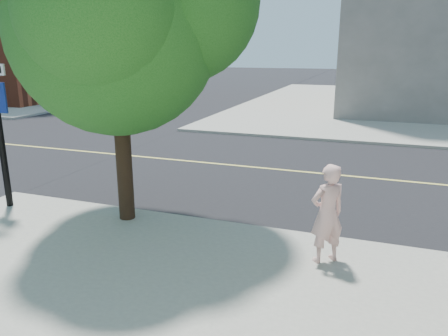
% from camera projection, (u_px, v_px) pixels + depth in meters
% --- Properties ---
extents(ground, '(140.00, 140.00, 0.00)m').
position_uv_depth(ground, '(48.00, 201.00, 10.17)').
color(ground, black).
rests_on(ground, ground).
extents(road_ew, '(140.00, 9.00, 0.01)m').
position_uv_depth(road_ew, '(145.00, 157.00, 14.24)').
color(road_ew, black).
rests_on(road_ew, ground).
extents(sidewalk_nw, '(26.00, 25.00, 0.12)m').
position_uv_depth(sidewalk_nw, '(8.00, 89.00, 37.15)').
color(sidewalk_nw, '#98978A').
rests_on(sidewalk_nw, ground).
extents(man_on_phone, '(0.71, 0.68, 1.63)m').
position_uv_depth(man_on_phone, '(327.00, 214.00, 6.87)').
color(man_on_phone, beige).
rests_on(man_on_phone, sidewalk_se).
extents(street_tree, '(4.78, 4.35, 6.34)m').
position_uv_depth(street_tree, '(120.00, 5.00, 7.76)').
color(street_tree, black).
rests_on(street_tree, sidewalk_se).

